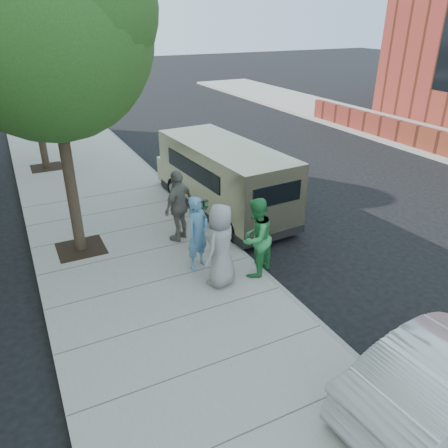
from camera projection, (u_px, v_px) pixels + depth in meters
The scene contains 11 objects.
ground at pixel (197, 276), 10.62m from camera, with size 120.00×120.00×0.00m, color black.
sidewalk at pixel (158, 284), 10.19m from camera, with size 5.00×60.00×0.15m, color gray.
curb_face at pixel (248, 260), 11.17m from camera, with size 0.12×60.00×0.16m, color gray.
tree_near at pixel (47, 25), 9.24m from camera, with size 4.62×4.60×7.53m.
tree_far at pixel (25, 41), 15.65m from camera, with size 3.92×3.80×6.49m.
parking_meter at pixel (203, 213), 11.28m from camera, with size 0.27×0.10×1.32m.
van at pixel (223, 177), 13.62m from camera, with size 2.35×6.06×2.21m.
person_officer at pixel (198, 233), 10.35m from camera, with size 0.67×0.44×1.84m, color #578EBA.
person_green_shirt at pixel (256, 238), 10.05m from camera, with size 0.93×0.73×1.92m, color green.
person_gray_shirt at pixel (221, 245), 9.68m from camera, with size 0.95×0.62×1.95m, color gray.
person_striped_polo at pixel (179, 205), 11.64m from camera, with size 1.17×0.49×1.99m, color gray.
Camera 1 is at (-3.45, -8.36, 5.75)m, focal length 35.00 mm.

